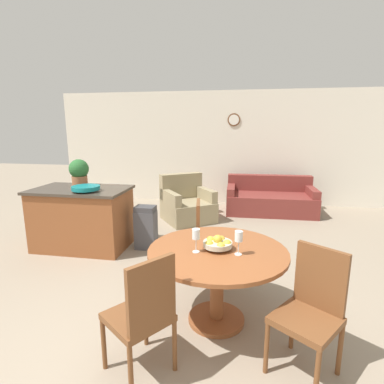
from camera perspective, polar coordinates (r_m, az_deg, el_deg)
ground_plane at (r=2.68m, az=-8.05°, el=-30.98°), size 24.00×24.00×0.00m
wall_back at (r=7.45m, az=4.88°, el=8.38°), size 8.00×0.09×2.70m
dining_table at (r=2.88m, az=4.82°, el=-13.85°), size 1.28×1.28×0.74m
dining_chair_near_left at (r=2.34m, az=-9.24°, el=-21.58°), size 0.59×0.59×0.97m
dining_chair_near_right at (r=2.53m, az=21.81°, el=-19.55°), size 0.59×0.59×0.97m
dining_chair_far_side at (r=3.69m, az=2.93°, el=-8.46°), size 0.47×0.47×0.97m
fruit_bowl at (r=2.78m, az=4.92°, el=-9.72°), size 0.27×0.27×0.14m
wine_glass_left at (r=2.68m, az=0.77°, el=-8.19°), size 0.07×0.07×0.22m
wine_glass_right at (r=2.66m, az=8.89°, el=-8.51°), size 0.07×0.07×0.22m
kitchen_island at (r=4.92m, az=-20.14°, el=-4.67°), size 1.42×0.86×0.93m
teal_bowl at (r=4.55m, az=-19.56°, el=0.73°), size 0.39×0.39×0.08m
potted_plant at (r=5.06m, az=-20.71°, el=3.66°), size 0.30×0.30×0.41m
trash_bin at (r=4.68m, az=-8.78°, el=-6.69°), size 0.31×0.24×0.67m
couch at (r=6.82m, az=14.61°, el=-1.46°), size 1.89×1.04×0.78m
armchair at (r=6.03m, az=-0.98°, el=-2.54°), size 1.24×1.24×0.91m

